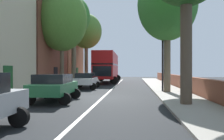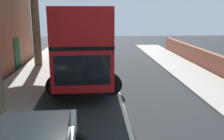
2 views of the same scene
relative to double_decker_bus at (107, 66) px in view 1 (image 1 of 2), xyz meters
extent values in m
plane|color=black|center=(1.70, -16.96, -2.36)|extent=(84.00, 84.00, 0.00)
cube|color=silver|center=(1.70, -16.96, -2.35)|extent=(0.16, 54.00, 0.01)
cube|color=#9E998E|center=(-3.20, -16.96, -2.30)|extent=(2.60, 60.00, 0.12)
cube|color=#9E998E|center=(6.60, -16.96, -2.30)|extent=(2.60, 60.00, 0.12)
cube|color=#194C23|center=(-4.77, -16.96, -1.31)|extent=(0.08, 1.10, 2.10)
cube|color=brown|center=(-6.80, -7.36, 3.05)|extent=(4.00, 9.22, 10.82)
cube|color=black|center=(-4.77, -7.36, -1.31)|extent=(0.08, 1.10, 2.10)
cube|color=#9E6647|center=(-6.80, 2.24, 2.94)|extent=(4.00, 9.22, 10.60)
cube|color=#194C23|center=(-4.77, 2.24, -1.31)|extent=(0.08, 1.10, 2.10)
cube|color=brown|center=(8.15, -16.96, -1.72)|extent=(0.36, 54.00, 1.27)
cube|color=#B21215|center=(0.00, 0.01, -0.81)|extent=(2.68, 11.38, 1.70)
cube|color=black|center=(0.00, 0.01, 0.12)|extent=(2.70, 11.27, 0.16)
cube|color=#B21215|center=(0.00, 0.01, 0.95)|extent=(2.68, 11.38, 1.50)
cube|color=black|center=(0.09, -5.64, -0.72)|extent=(2.20, 0.10, 1.19)
cylinder|color=black|center=(1.34, -3.83, -1.86)|extent=(1.00, 0.32, 1.00)
cylinder|color=black|center=(-1.22, -3.87, -1.86)|extent=(1.00, 0.32, 1.00)
cylinder|color=black|center=(1.22, 3.89, -1.86)|extent=(1.00, 0.32, 1.00)
cylinder|color=black|center=(-1.34, 3.85, -1.86)|extent=(1.00, 0.32, 1.00)
cube|color=#1E6038|center=(-0.80, -19.01, -1.57)|extent=(1.99, 4.28, 0.61)
cube|color=black|center=(-0.79, -19.22, -1.02)|extent=(1.77, 2.38, 0.49)
cylinder|color=black|center=(-1.79, -17.75, -2.04)|extent=(0.65, 0.25, 0.64)
cylinder|color=black|center=(0.08, -17.67, -2.04)|extent=(0.65, 0.25, 0.64)
cylinder|color=black|center=(-1.68, -20.35, -2.04)|extent=(0.65, 0.25, 0.64)
cylinder|color=black|center=(0.19, -20.28, -2.04)|extent=(0.65, 0.25, 0.64)
cylinder|color=black|center=(0.06, -24.81, -2.04)|extent=(0.65, 0.24, 0.64)
cube|color=silver|center=(-0.80, -10.27, -1.59)|extent=(1.81, 4.24, 0.57)
cube|color=black|center=(-0.80, -10.48, -1.07)|extent=(1.62, 2.35, 0.47)
cylinder|color=black|center=(-1.71, -8.98, -2.04)|extent=(0.64, 0.23, 0.64)
cylinder|color=black|center=(0.05, -8.94, -2.04)|extent=(0.64, 0.23, 0.64)
cylinder|color=black|center=(-1.65, -11.59, -2.04)|extent=(0.64, 0.23, 0.64)
cylinder|color=black|center=(0.11, -11.55, -2.04)|extent=(0.64, 0.23, 0.64)
cylinder|color=brown|center=(-3.45, 2.61, 0.94)|extent=(0.54, 0.54, 6.34)
ellipsoid|color=#47752D|center=(-3.45, 2.61, 5.29)|extent=(4.73, 4.73, 5.30)
cylinder|color=brown|center=(6.28, -13.82, 0.57)|extent=(0.52, 0.52, 5.62)
ellipsoid|color=#387F33|center=(6.28, -13.82, 4.52)|extent=(4.55, 4.55, 5.66)
cylinder|color=brown|center=(6.34, -19.99, 1.11)|extent=(0.57, 0.57, 6.69)
cylinder|color=#7A6B56|center=(-3.14, -5.91, 1.20)|extent=(0.53, 0.53, 6.86)
ellipsoid|color=#2D6B28|center=(-3.14, -5.91, 5.57)|extent=(3.76, 3.76, 4.63)
cylinder|color=brown|center=(-3.52, -9.08, 0.50)|extent=(0.41, 0.41, 5.48)
ellipsoid|color=#47752D|center=(-3.52, -9.08, 4.52)|extent=(5.11, 5.11, 6.35)
cylinder|color=black|center=(6.00, -13.34, 0.76)|extent=(0.14, 0.14, 6.00)
sphere|color=silver|center=(6.00, -13.34, 3.91)|extent=(0.32, 0.32, 0.32)
camera|label=1|loc=(3.71, -31.84, -0.50)|focal=36.96mm
camera|label=2|loc=(0.57, -15.03, 1.50)|focal=39.57mm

